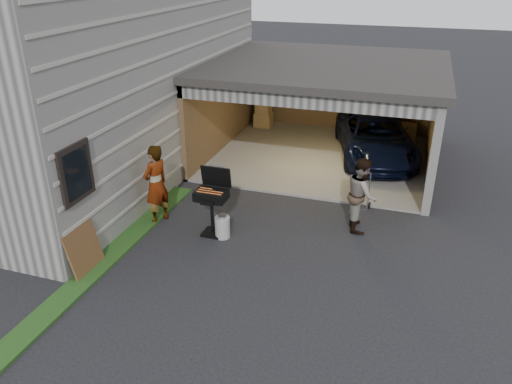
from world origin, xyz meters
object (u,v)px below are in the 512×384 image
woman (156,185)px  hand_truck (362,201)px  man (362,194)px  propane_tank (223,227)px  minivan (375,139)px  bbq_grill (212,197)px  plywood_panel (84,250)px

woman → hand_truck: (4.44, 2.18, -0.76)m
man → propane_tank: (-2.80, -1.37, -0.60)m
minivan → man: size_ratio=2.65×
minivan → propane_tank: 6.45m
woman → propane_tank: bearing=100.8°
man → hand_truck: size_ratio=1.80×
bbq_grill → plywood_panel: (-1.80, -2.15, -0.42)m
minivan → propane_tank: minivan is taller
propane_tank → hand_truck: 3.65m
plywood_panel → hand_truck: 6.56m
hand_truck → plywood_panel: bearing=-131.0°
woman → bbq_grill: woman is taller
bbq_grill → woman: bearing=174.9°
man → propane_tank: 3.17m
bbq_grill → propane_tank: 0.71m
man → woman: bearing=91.1°
minivan → plywood_panel: minivan is taller
bbq_grill → hand_truck: bbq_grill is taller
man → plywood_panel: size_ratio=1.72×
propane_tank → plywood_panel: bearing=-135.0°
plywood_panel → hand_truck: size_ratio=1.05×
minivan → bbq_grill: 6.47m
propane_tank → hand_truck: hand_truck is taller
propane_tank → plywood_panel: size_ratio=0.50×
bbq_grill → propane_tank: (0.26, -0.09, -0.65)m
hand_truck → woman: bearing=-147.7°
bbq_grill → hand_truck: 3.86m
man → bbq_grill: 3.31m
minivan → plywood_panel: 9.22m
woman → bbq_grill: bearing=103.2°
woman → bbq_grill: size_ratio=1.24×
minivan → bbq_grill: size_ratio=2.95×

